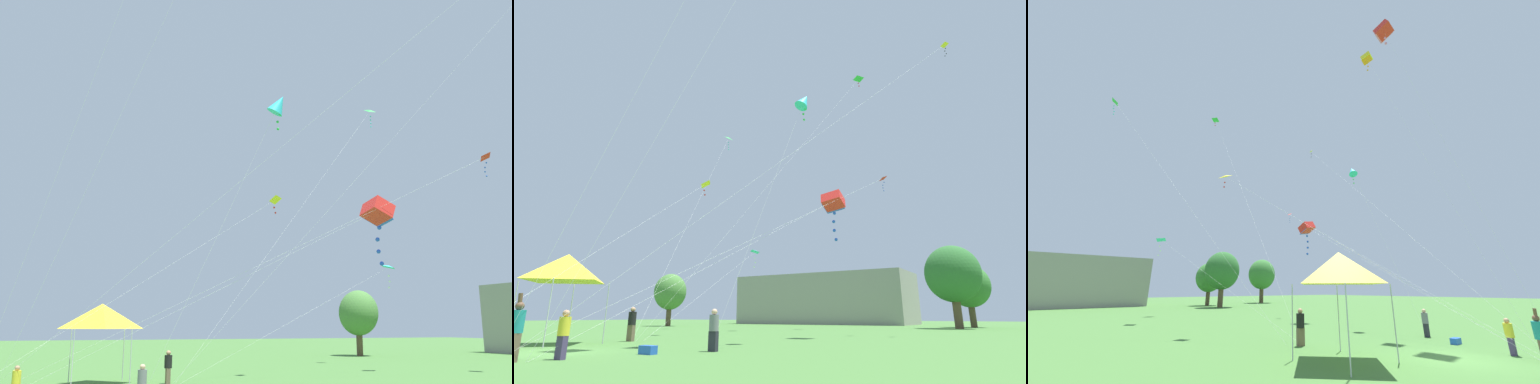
% 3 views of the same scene
% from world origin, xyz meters
% --- Properties ---
extents(tree_far_centre, '(4.62, 4.16, 6.97)m').
position_xyz_m(tree_far_centre, '(-26.16, 31.98, 4.51)').
color(tree_far_centre, brown).
rests_on(tree_far_centre, ground).
extents(festival_tent, '(3.32, 3.32, 4.36)m').
position_xyz_m(festival_tent, '(-4.01, 2.67, 3.67)').
color(festival_tent, '#B7B7BC').
rests_on(festival_tent, ground).
extents(person_grey_shirt, '(0.38, 0.38, 1.60)m').
position_xyz_m(person_grey_shirt, '(4.95, 3.59, 0.86)').
color(person_grey_shirt, '#282833').
rests_on(person_grey_shirt, ground).
extents(person_black_shirt, '(0.43, 0.43, 1.80)m').
position_xyz_m(person_black_shirt, '(-3.08, 6.33, 0.97)').
color(person_black_shirt, brown).
rests_on(person_black_shirt, ground).
extents(person_yellow_shirt, '(0.36, 0.36, 1.52)m').
position_xyz_m(person_yellow_shirt, '(2.73, -1.29, 0.82)').
color(person_yellow_shirt, '#473860').
rests_on(person_yellow_shirt, ground).
extents(kite_yellow_delta_0, '(4.37, 17.62, 11.61)m').
position_xyz_m(kite_yellow_delta_0, '(-4.46, 13.26, 11.18)').
color(kite_yellow_delta_0, silver).
rests_on(kite_yellow_delta_0, ground).
extents(kite_red_box_1, '(3.85, 17.67, 9.39)m').
position_xyz_m(kite_red_box_1, '(5.67, 14.78, 8.65)').
color(kite_red_box_1, silver).
rests_on(kite_red_box_1, ground).
extents(kite_red_delta_3, '(6.26, 23.10, 11.66)m').
position_xyz_m(kite_red_delta_3, '(7.50, 18.98, 10.95)').
color(kite_red_delta_3, silver).
rests_on(kite_red_delta_3, ground).
extents(kite_cyan_delta_4, '(3.83, 16.64, 7.56)m').
position_xyz_m(kite_cyan_delta_4, '(-5.99, 22.85, 7.24)').
color(kite_cyan_delta_4, silver).
rests_on(kite_cyan_delta_4, ground).
extents(kite_cyan_diamond_5, '(2.25, 6.35, 13.95)m').
position_xyz_m(kite_cyan_diamond_5, '(6.44, 9.20, 13.29)').
color(kite_cyan_diamond_5, silver).
rests_on(kite_cyan_diamond_5, ground).
extents(kite_green_delta_6, '(8.80, 19.35, 22.30)m').
position_xyz_m(kite_green_delta_6, '(-11.78, 25.45, 21.56)').
color(kite_green_delta_6, silver).
rests_on(kite_green_delta_6, ground).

